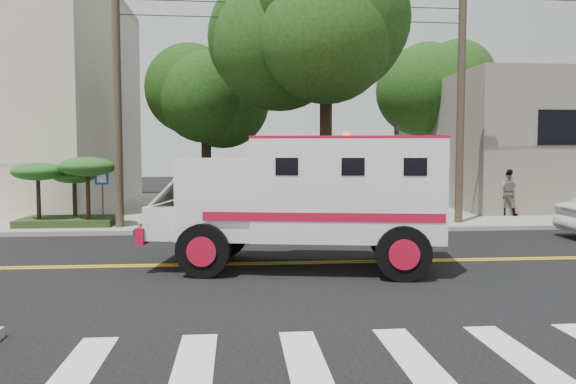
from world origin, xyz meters
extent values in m
plane|color=black|center=(0.00, 0.00, 0.00)|extent=(100.00, 100.00, 0.00)
cube|color=gray|center=(13.50, 13.50, 0.07)|extent=(17.00, 17.00, 0.15)
cube|color=slate|center=(15.00, 14.00, 3.15)|extent=(14.00, 12.00, 6.00)
cylinder|color=#382D23|center=(-5.60, 6.00, 4.50)|extent=(0.28, 0.28, 9.00)
cylinder|color=#382D23|center=(6.30, 6.20, 4.50)|extent=(0.28, 0.28, 9.00)
cylinder|color=black|center=(1.50, 6.50, 3.50)|extent=(0.44, 0.44, 7.00)
sphere|color=#11330E|center=(1.50, 6.50, 7.00)|extent=(5.32, 5.32, 5.32)
sphere|color=#11330E|center=(2.64, 5.74, 7.57)|extent=(4.56, 4.56, 4.56)
cylinder|color=black|center=(-3.00, 12.00, 2.80)|extent=(0.44, 0.44, 5.60)
sphere|color=#11330E|center=(-3.00, 12.00, 5.60)|extent=(3.92, 3.92, 3.92)
sphere|color=#11330E|center=(-2.16, 11.44, 6.02)|extent=(3.36, 3.36, 3.36)
cylinder|color=black|center=(8.50, 16.00, 2.97)|extent=(0.44, 0.44, 5.95)
sphere|color=#11330E|center=(8.50, 16.00, 5.95)|extent=(4.20, 4.20, 4.20)
sphere|color=#11330E|center=(9.40, 15.40, 6.40)|extent=(3.60, 3.60, 3.60)
cylinder|color=#3F3F42|center=(3.80, 5.60, 1.80)|extent=(0.12, 0.12, 3.60)
imported|color=#3F3F42|center=(3.80, 5.60, 3.15)|extent=(0.15, 0.18, 0.90)
cylinder|color=#3F3F42|center=(-6.20, 6.20, 1.00)|extent=(0.06, 0.06, 2.00)
cube|color=#0C33A5|center=(-6.20, 6.14, 1.80)|extent=(0.45, 0.03, 0.45)
cube|color=#1E3314|center=(-7.50, 6.80, 0.27)|extent=(3.20, 2.00, 0.24)
cylinder|color=black|center=(-8.40, 6.50, 1.15)|extent=(0.14, 0.14, 1.52)
ellipsoid|color=#174F18|center=(-8.40, 6.50, 2.00)|extent=(1.73, 1.73, 0.60)
cylinder|color=black|center=(-7.40, 7.20, 1.07)|extent=(0.14, 0.14, 1.36)
ellipsoid|color=#174F18|center=(-7.40, 7.20, 1.83)|extent=(1.55, 1.55, 0.54)
cylinder|color=black|center=(-6.70, 6.30, 1.23)|extent=(0.14, 0.14, 1.68)
ellipsoid|color=#174F18|center=(-6.70, 6.30, 2.17)|extent=(1.91, 1.91, 0.66)
cube|color=silver|center=(0.83, -0.71, 1.84)|extent=(4.45, 3.08, 2.20)
cube|color=silver|center=(-1.97, -0.23, 1.63)|extent=(2.05, 2.56, 1.78)
cube|color=black|center=(-2.77, -0.09, 2.10)|extent=(0.37, 1.77, 0.73)
cube|color=silver|center=(-3.05, -0.04, 1.10)|extent=(1.29, 2.23, 0.73)
cube|color=#B00D27|center=(-3.57, 0.05, 0.84)|extent=(0.57, 2.26, 0.37)
cube|color=#B00D27|center=(0.83, -0.71, 2.97)|extent=(4.45, 3.08, 0.06)
cylinder|color=black|center=(-2.37, -1.35, 0.58)|extent=(1.20, 0.53, 1.15)
cylinder|color=black|center=(-1.97, 0.97, 0.58)|extent=(1.20, 0.53, 1.15)
cylinder|color=black|center=(1.76, -2.07, 0.58)|extent=(1.20, 0.53, 1.15)
cylinder|color=black|center=(2.17, 0.25, 0.58)|extent=(1.20, 0.53, 1.15)
imported|color=gray|center=(5.50, 7.68, 1.12)|extent=(0.84, 0.74, 1.94)
imported|color=gray|center=(9.07, 8.15, 1.08)|extent=(1.13, 1.05, 1.87)
camera|label=1|loc=(-1.65, -13.26, 2.65)|focal=35.00mm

